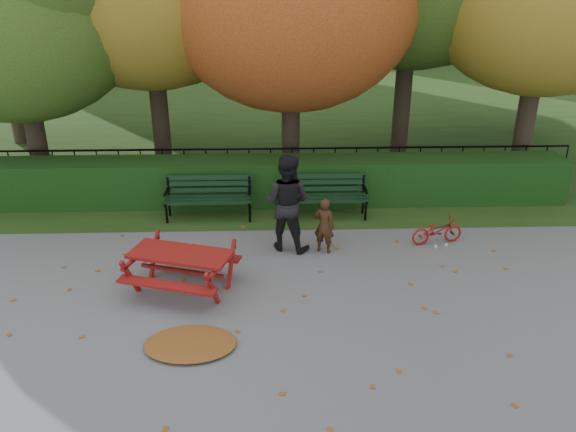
{
  "coord_description": "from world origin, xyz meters",
  "views": [
    {
      "loc": [
        -0.0,
        -7.17,
        4.83
      ],
      "look_at": [
        0.28,
        1.45,
        1.0
      ],
      "focal_mm": 35.0,
      "sensor_mm": 36.0,
      "label": 1
    }
  ],
  "objects_px": {
    "bicycle": "(437,231)",
    "bench_left": "(209,194)",
    "picnic_table": "(181,261)",
    "bench_right": "(324,193)",
    "adult": "(287,202)",
    "child": "(324,225)"
  },
  "relations": [
    {
      "from": "bicycle",
      "to": "bench_left",
      "type": "bearing_deg",
      "value": 61.77
    },
    {
      "from": "bench_left",
      "to": "bicycle",
      "type": "relative_size",
      "value": 1.79
    },
    {
      "from": "bench_left",
      "to": "picnic_table",
      "type": "height_order",
      "value": "bench_left"
    },
    {
      "from": "bench_right",
      "to": "adult",
      "type": "relative_size",
      "value": 0.98
    },
    {
      "from": "adult",
      "to": "bench_right",
      "type": "bearing_deg",
      "value": -98.29
    },
    {
      "from": "child",
      "to": "picnic_table",
      "type": "bearing_deg",
      "value": 51.19
    },
    {
      "from": "bench_left",
      "to": "picnic_table",
      "type": "distance_m",
      "value": 2.92
    },
    {
      "from": "bench_right",
      "to": "picnic_table",
      "type": "relative_size",
      "value": 0.94
    },
    {
      "from": "picnic_table",
      "to": "child",
      "type": "distance_m",
      "value": 2.74
    },
    {
      "from": "bench_left",
      "to": "adult",
      "type": "height_order",
      "value": "adult"
    },
    {
      "from": "child",
      "to": "bicycle",
      "type": "relative_size",
      "value": 1.05
    },
    {
      "from": "bench_right",
      "to": "bicycle",
      "type": "distance_m",
      "value": 2.47
    },
    {
      "from": "bench_left",
      "to": "adult",
      "type": "bearing_deg",
      "value": -42.82
    },
    {
      "from": "picnic_table",
      "to": "child",
      "type": "height_order",
      "value": "child"
    },
    {
      "from": "bench_left",
      "to": "bicycle",
      "type": "xyz_separation_m",
      "value": [
        4.44,
        -1.37,
        -0.26
      ]
    },
    {
      "from": "bench_left",
      "to": "bench_right",
      "type": "relative_size",
      "value": 1.0
    },
    {
      "from": "child",
      "to": "adult",
      "type": "bearing_deg",
      "value": 8.81
    },
    {
      "from": "bench_right",
      "to": "bench_left",
      "type": "bearing_deg",
      "value": 180.0
    },
    {
      "from": "picnic_table",
      "to": "adult",
      "type": "xyz_separation_m",
      "value": [
        1.74,
        1.46,
        0.39
      ]
    },
    {
      "from": "child",
      "to": "adult",
      "type": "relative_size",
      "value": 0.57
    },
    {
      "from": "bicycle",
      "to": "adult",
      "type": "bearing_deg",
      "value": 80.77
    },
    {
      "from": "picnic_table",
      "to": "bench_left",
      "type": "bearing_deg",
      "value": 103.93
    }
  ]
}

